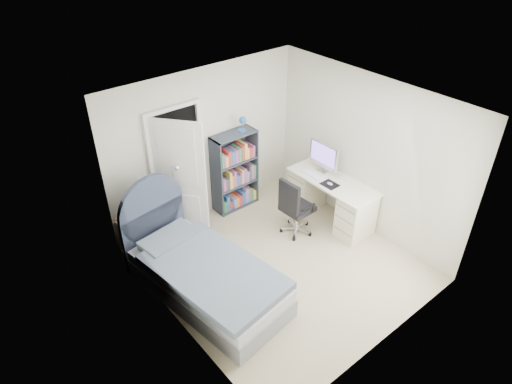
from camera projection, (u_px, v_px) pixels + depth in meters
room_shell at (283, 194)px, 6.01m from camera, size 3.50×3.70×2.60m
door at (179, 176)px, 6.80m from camera, size 0.92×0.67×2.06m
bed at (203, 274)px, 6.09m from camera, size 1.35×2.40×1.40m
nightstand at (135, 230)px, 6.72m from camera, size 0.44×0.44×0.64m
floor_lamp at (179, 211)px, 6.89m from camera, size 0.19×0.19×1.35m
bookcase at (235, 174)px, 7.63m from camera, size 0.77×0.33×1.63m
desk at (330, 198)px, 7.43m from camera, size 0.61×1.52×1.25m
office_chair at (294, 205)px, 7.02m from camera, size 0.51×0.52×0.99m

